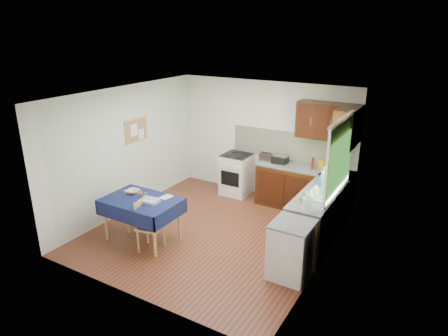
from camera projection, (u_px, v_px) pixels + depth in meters
The scene contains 33 objects.
floor at pixel (213, 232), 7.28m from camera, with size 4.20×4.20×0.00m, color #542616.
ceiling at pixel (212, 95), 6.44m from camera, with size 4.00×4.20×0.02m, color white.
wall_back at pixel (264, 140), 8.56m from camera, with size 4.00×0.02×2.50m, color white.
wall_front at pixel (126, 215), 5.15m from camera, with size 4.00×0.02×2.50m, color white.
wall_left at pixel (126, 151), 7.81m from camera, with size 0.02×4.20×2.50m, color silver.
wall_right at pixel (327, 191), 5.90m from camera, with size 0.02×4.20×2.50m, color white.
base_cabinets at pixel (309, 202), 7.51m from camera, with size 1.90×2.30×0.86m.
worktop_back at pixel (305, 168), 7.94m from camera, with size 1.90×0.60×0.04m, color slate.
worktop_right at pixel (319, 195), 6.70m from camera, with size 0.60×1.70×0.04m, color slate.
worktop_corner at pixel (338, 174), 7.63m from camera, with size 0.60×0.60×0.04m, color slate.
splashback at pixel (292, 146), 8.26m from camera, with size 2.70×0.02×0.60m, color white.
upper_cabinets at pixel (333, 123), 7.39m from camera, with size 1.20×0.85×0.70m.
stove at pixel (237, 174), 8.82m from camera, with size 0.60×0.61×0.92m.
window at pixel (340, 153), 6.35m from camera, with size 0.04×1.48×1.26m.
fridge at pixel (291, 250), 5.87m from camera, with size 0.58×0.60×0.89m.
corkboard at pixel (136, 130), 7.92m from camera, with size 0.04×0.62×0.47m.
dining_table at pixel (141, 205), 6.81m from camera, with size 1.28×0.87×0.77m.
chair_far at pixel (137, 208), 7.20m from camera, with size 0.48×0.48×0.84m.
chair_near at pixel (148, 223), 6.59m from camera, with size 0.47×0.47×0.89m.
toaster at pixel (267, 157), 8.22m from camera, with size 0.27×0.17×0.21m.
sandwich_press at pixel (280, 159), 8.16m from camera, with size 0.29×0.25×0.17m.
sauce_bottle at pixel (313, 163), 7.79m from camera, with size 0.05×0.05×0.24m, color red.
yellow_packet at pixel (322, 164), 7.87m from camera, with size 0.13×0.08×0.17m, color gold.
dish_rack at pixel (314, 197), 6.50m from camera, with size 0.39×0.30×0.18m.
kettle at pixel (308, 204), 6.02m from camera, with size 0.17×0.17×0.28m.
cup at pixel (331, 170), 7.62m from camera, with size 0.13×0.13×0.10m, color silver.
soap_bottle_a at pixel (324, 175), 7.04m from camera, with size 0.13×0.13×0.33m, color white.
soap_bottle_b at pixel (319, 181), 6.98m from camera, with size 0.08×0.08×0.18m, color #1B5E9D.
soap_bottle_c at pixel (304, 197), 6.34m from camera, with size 0.13×0.13×0.16m, color #268D36.
plate_bowl at pixel (133, 191), 7.02m from camera, with size 0.23×0.23×0.06m, color beige.
book at pixel (163, 196), 6.88m from camera, with size 0.16×0.21×0.02m, color white.
spice_jar at pixel (146, 195), 6.82m from camera, with size 0.04×0.04×0.09m, color green.
tea_towel at pixel (150, 201), 6.64m from camera, with size 0.31×0.24×0.05m, color navy.
Camera 1 is at (3.44, -5.47, 3.56)m, focal length 32.00 mm.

